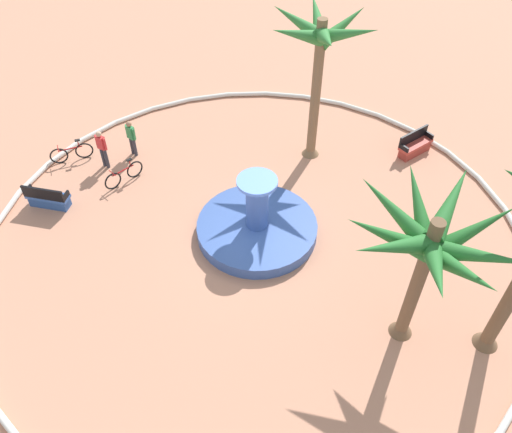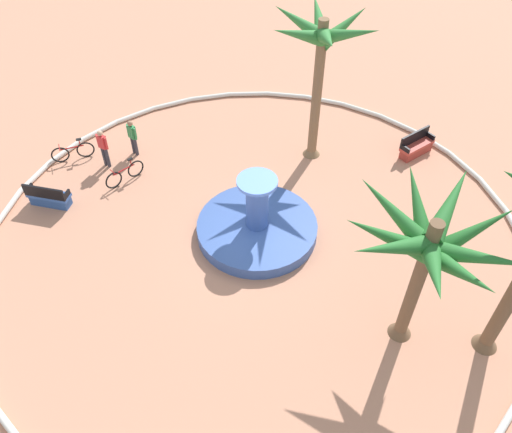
{
  "view_description": "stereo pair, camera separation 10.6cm",
  "coord_description": "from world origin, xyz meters",
  "views": [
    {
      "loc": [
        6.3,
        10.57,
        13.37
      ],
      "look_at": [
        -0.05,
        -0.06,
        1.0
      ],
      "focal_mm": 36.39,
      "sensor_mm": 36.0,
      "label": 1
    },
    {
      "loc": [
        6.21,
        10.62,
        13.37
      ],
      "look_at": [
        -0.05,
        -0.06,
        1.0
      ],
      "focal_mm": 36.39,
      "sensor_mm": 36.0,
      "label": 2
    }
  ],
  "objects": [
    {
      "name": "bicycle_red_frame",
      "position": [
        2.83,
        -5.17,
        0.38
      ],
      "size": [
        1.69,
        0.55,
        0.94
      ],
      "color": "black",
      "rests_on": "ground"
    },
    {
      "name": "plaza_curb",
      "position": [
        0.0,
        0.0,
        0.1
      ],
      "size": [
        18.75,
        18.75,
        0.2
      ],
      "primitive_type": "torus",
      "color": "silver",
      "rests_on": "ground"
    },
    {
      "name": "bench_west",
      "position": [
        5.71,
        -5.34,
        0.35
      ],
      "size": [
        1.51,
        1.46,
        1.0
      ],
      "color": "#335BA8",
      "rests_on": "ground"
    },
    {
      "name": "palm_tree_by_curb",
      "position": [
        -1.73,
        5.45,
        3.93
      ],
      "size": [
        4.63,
        4.61,
        4.95
      ],
      "color": "brown",
      "rests_on": "ground"
    },
    {
      "name": "person_cyclist_helmet",
      "position": [
        3.13,
        -6.49,
        0.95
      ],
      "size": [
        0.34,
        0.48,
        1.7
      ],
      "color": "#33333D",
      "rests_on": "ground"
    },
    {
      "name": "ground_plane",
      "position": [
        0.0,
        0.0,
        0.0
      ],
      "size": [
        80.0,
        80.0,
        0.0
      ],
      "primitive_type": "plane",
      "color": "tan"
    },
    {
      "name": "palm_tree_near_fountain",
      "position": [
        -4.39,
        -2.95,
        4.73
      ],
      "size": [
        3.98,
        3.89,
        6.02
      ],
      "color": "brown",
      "rests_on": "ground"
    },
    {
      "name": "fountain",
      "position": [
        -0.18,
        -0.2,
        0.34
      ],
      "size": [
        4.21,
        4.21,
        2.46
      ],
      "color": "#38569E",
      "rests_on": "ground"
    },
    {
      "name": "person_cyclist_photo",
      "position": [
        1.87,
        -6.65,
        0.9
      ],
      "size": [
        0.29,
        0.51,
        1.61
      ],
      "color": "#33333D",
      "rests_on": "ground"
    },
    {
      "name": "bench_east",
      "position": [
        -8.11,
        -0.79,
        0.35
      ],
      "size": [
        1.64,
        0.65,
        1.0
      ],
      "color": "#B73D33",
      "rests_on": "ground"
    },
    {
      "name": "bicycle_by_lamppost",
      "position": [
        4.16,
        -7.55,
        0.38
      ],
      "size": [
        1.7,
        0.48,
        0.94
      ],
      "color": "black",
      "rests_on": "ground"
    }
  ]
}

